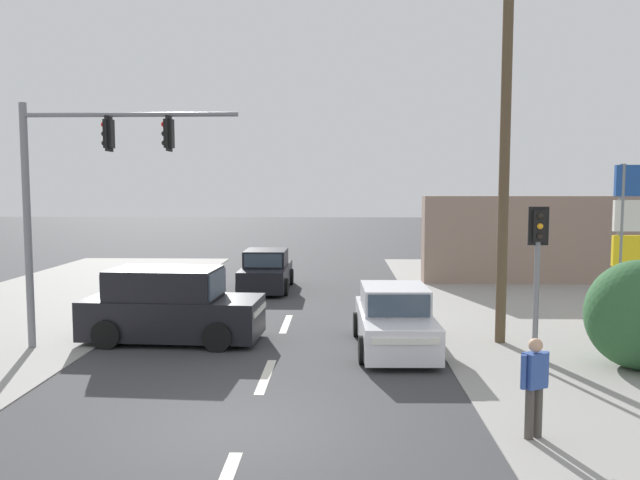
{
  "coord_description": "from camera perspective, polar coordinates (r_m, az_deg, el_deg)",
  "views": [
    {
      "loc": [
        1.55,
        -9.82,
        4.01
      ],
      "look_at": [
        1.11,
        4.0,
        2.8
      ],
      "focal_mm": 35.0,
      "sensor_mm": 36.0,
      "label": 1
    }
  ],
  "objects": [
    {
      "name": "suv_crossing_left",
      "position": [
        16.62,
        -13.47,
        -6.0
      ],
      "size": [
        4.63,
        2.26,
        1.9
      ],
      "color": "black",
      "rests_on": "ground"
    },
    {
      "name": "pedestrian_at_kerb",
      "position": [
        10.61,
        19.02,
        -12.19
      ],
      "size": [
        0.51,
        0.36,
        1.63
      ],
      "color": "#47423D",
      "rests_on": "ground"
    },
    {
      "name": "ground_plane",
      "position": [
        10.71,
        -6.94,
        -17.03
      ],
      "size": [
        140.0,
        140.0,
        0.0
      ],
      "primitive_type": "plane",
      "color": "#3A3A3D"
    },
    {
      "name": "traffic_signal_mast",
      "position": [
        16.2,
        -21.24,
        5.13
      ],
      "size": [
        5.29,
        0.45,
        6.0
      ],
      "color": "slate",
      "rests_on": "ground"
    },
    {
      "name": "utility_pole_midground_right",
      "position": [
        16.4,
        16.61,
        10.72
      ],
      "size": [
        1.8,
        0.26,
        10.92
      ],
      "color": "brown",
      "rests_on": "ground"
    },
    {
      "name": "lane_dash_mid",
      "position": [
        13.52,
        -4.96,
        -12.28
      ],
      "size": [
        0.2,
        2.4,
        0.01
      ],
      "primitive_type": "cube",
      "color": "silver",
      "rests_on": "ground"
    },
    {
      "name": "lane_dash_far",
      "position": [
        18.33,
        -3.11,
        -7.66
      ],
      "size": [
        0.2,
        2.4,
        0.01
      ],
      "primitive_type": "cube",
      "color": "silver",
      "rests_on": "ground"
    },
    {
      "name": "pedestal_signal_right_kerb",
      "position": [
        14.38,
        19.27,
        -1.66
      ],
      "size": [
        0.44,
        0.29,
        3.56
      ],
      "color": "slate",
      "rests_on": "ground"
    },
    {
      "name": "sedan_oncoming_mid",
      "position": [
        24.18,
        -4.94,
        -2.9
      ],
      "size": [
        1.9,
        4.24,
        1.56
      ],
      "color": "black",
      "rests_on": "ground"
    },
    {
      "name": "shopfront_wall_far",
      "position": [
        27.58,
        21.84,
        0.02
      ],
      "size": [
        12.0,
        1.0,
        3.6
      ],
      "primitive_type": "cube",
      "color": "gray",
      "rests_on": "ground"
    },
    {
      "name": "sedan_receding_far",
      "position": [
        15.56,
        6.81,
        -7.33
      ],
      "size": [
        1.97,
        4.28,
        1.56
      ],
      "color": "silver",
      "rests_on": "ground"
    }
  ]
}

